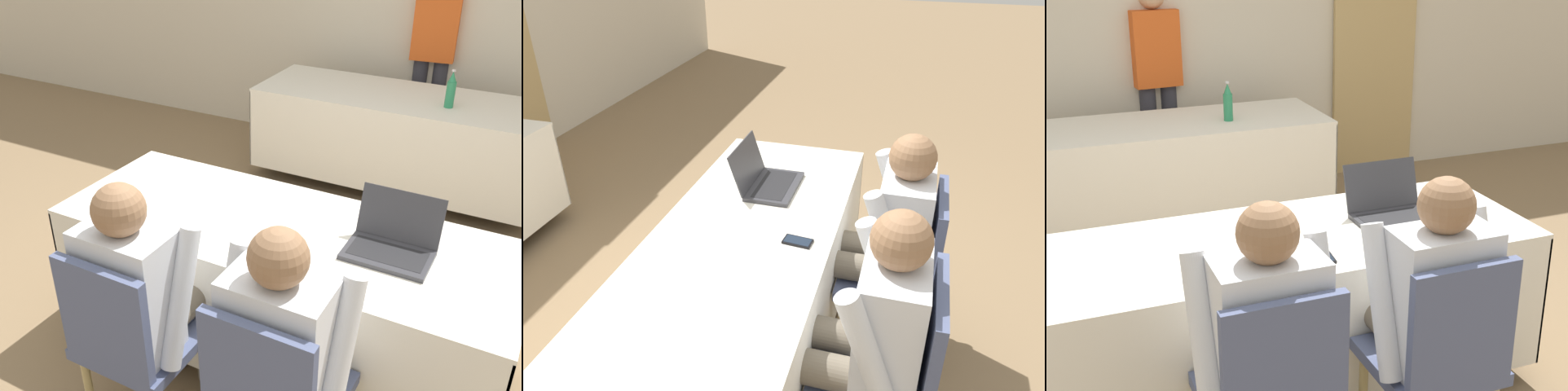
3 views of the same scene
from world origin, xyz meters
The scene contains 13 objects.
ground_plane centered at (0.00, 0.00, 0.00)m, with size 24.00×24.00×0.00m, color #846B4C.
wall_back centered at (0.00, 2.79, 1.35)m, with size 12.00×0.06×2.70m.
curtain_panel centered at (1.75, 2.73, 1.33)m, with size 0.72×0.04×2.65m.
conference_table_near centered at (0.00, 0.00, 0.56)m, with size 2.07×0.79×0.74m.
conference_table_far centered at (-0.07, 2.06, 0.56)m, with size 2.07×0.79×0.74m.
laptop centered at (0.49, 0.03, 0.78)m, with size 0.35×0.29×0.23m.
cell_phone centered at (0.05, -0.25, 0.74)m, with size 0.08×0.13×0.01m.
paper_beside_laptop centered at (-0.61, 0.00, 0.74)m, with size 0.26×0.33×0.00m.
water_bottle centered at (0.30, 1.97, 0.86)m, with size 0.06×0.06×0.26m.
chair_near_right centered at (0.32, -0.70, 0.51)m, with size 0.44×0.44×0.91m.
person_checkered_shirt centered at (-0.32, -0.60, 0.67)m, with size 0.50×0.52×1.17m.
person_white_shirt centered at (0.32, -0.60, 0.67)m, with size 0.50×0.52×1.17m.
person_red_shirt centered at (-0.02, 2.76, 0.91)m, with size 0.36×0.23×1.59m.
Camera 3 is at (-0.95, -2.61, 1.94)m, focal length 50.00 mm.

